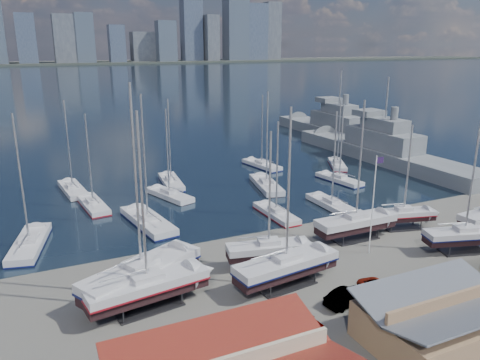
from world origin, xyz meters
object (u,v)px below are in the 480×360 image
sailboat_cradle_0 (142,273)px  naval_ship_west (338,132)px  naval_ship_east (382,153)px  flagpole (374,199)px  car_a (303,319)px

sailboat_cradle_0 → naval_ship_west: 83.41m
sailboat_cradle_0 → naval_ship_east: bearing=2.9°
sailboat_cradle_0 → flagpole: (25.26, -1.65, 4.20)m
flagpole → car_a: bearing=-148.1°
flagpole → sailboat_cradle_0: bearing=176.3°
naval_ship_east → naval_ship_west: size_ratio=1.00×
naval_ship_east → naval_ship_west: 23.94m
car_a → sailboat_cradle_0: bearing=122.1°
car_a → flagpole: (14.43, 8.98, 5.76)m
car_a → flagpole: bearing=18.4°
naval_ship_east → flagpole: 46.14m
sailboat_cradle_0 → car_a: sailboat_cradle_0 is taller
sailboat_cradle_0 → car_a: 15.25m
sailboat_cradle_0 → flagpole: sailboat_cradle_0 is taller
flagpole → naval_ship_west: bearing=56.7°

